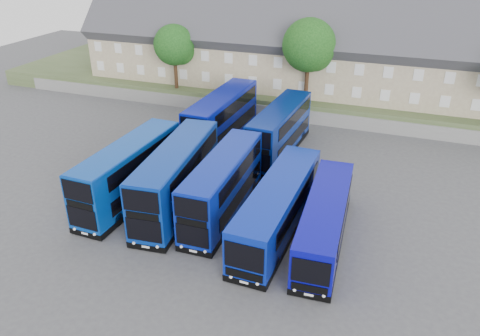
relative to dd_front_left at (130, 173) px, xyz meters
name	(u,v)px	position (x,y,z in m)	size (l,w,h in m)	color
ground	(195,235)	(6.80, -2.81, -2.30)	(120.00, 120.00, 0.00)	#49494E
retaining_wall	(284,114)	(6.80, 21.19, -1.55)	(70.00, 0.40, 1.50)	slate
earth_bank	(305,87)	(6.80, 31.19, -1.30)	(80.00, 20.00, 2.00)	#455731
terrace_row	(300,51)	(6.80, 27.19, 4.30)	(54.00, 10.40, 11.20)	tan
dd_front_left	(130,173)	(0.00, 0.00, 0.00)	(3.09, 11.84, 4.67)	#083DA2
dd_front_mid	(177,179)	(3.98, 0.33, 0.10)	(4.01, 12.47, 4.88)	#082D94
dd_front_right	(223,187)	(7.63, 0.62, -0.06)	(2.88, 11.49, 4.54)	#08209F
dd_rear_left	(222,120)	(2.50, 13.08, 0.12)	(3.24, 12.44, 4.91)	#08159F
dd_rear_right	(280,131)	(8.67, 12.42, -0.02)	(3.32, 11.76, 4.62)	navy
coach_east_a	(278,208)	(12.11, -0.16, -0.50)	(3.14, 13.42, 3.65)	#0922A5
coach_east_b	(325,222)	(15.50, -0.48, -0.66)	(3.23, 12.31, 3.33)	#0808A0
tree_west	(176,46)	(-7.05, 22.28, 4.75)	(4.80, 4.80, 7.65)	#382314
tree_mid	(310,47)	(8.95, 22.78, 5.77)	(5.76, 5.76, 9.18)	#382314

